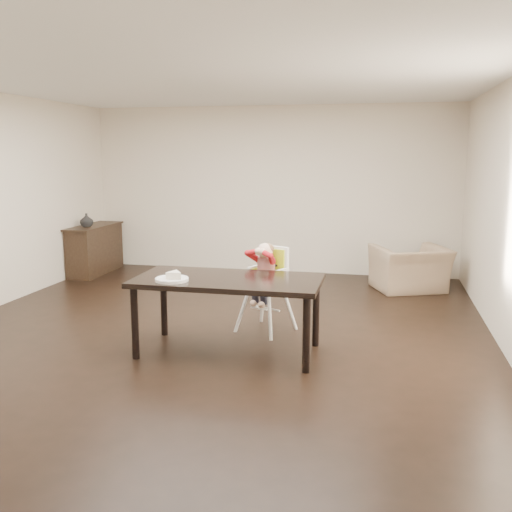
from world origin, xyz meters
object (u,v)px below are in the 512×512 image
Objects in this scene: high_chair at (267,269)px; armchair at (410,261)px; dining_table at (228,286)px; sideboard at (95,249)px.

armchair is (1.62, 2.27, -0.27)m from high_chair.
dining_table is 3.58m from armchair.
dining_table is 0.81m from high_chair.
high_chair is (0.23, 0.77, 0.02)m from dining_table.
dining_table is 1.85× the size of armchair.
high_chair is at bearing 32.92° from armchair.
sideboard is (-4.98, 0.14, -0.03)m from armchair.
high_chair reaches higher than dining_table.
high_chair is 1.01× the size of armchair.
armchair reaches higher than dining_table.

